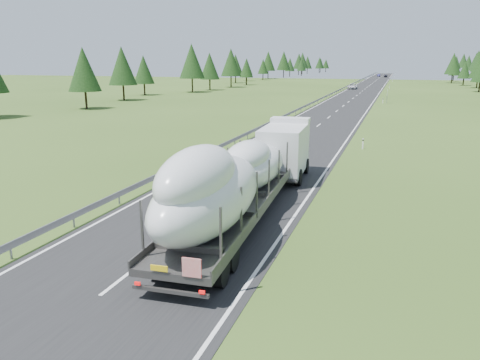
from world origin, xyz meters
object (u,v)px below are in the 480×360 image
(distant_car_dark, at_px, (386,76))
(distant_car_blue, at_px, (379,75))
(boat_truck, at_px, (242,173))
(distant_van, at_px, (352,86))
(highway_sign, at_px, (387,94))

(distant_car_dark, height_order, distant_car_blue, distant_car_dark)
(boat_truck, distance_m, distant_van, 117.01)
(highway_sign, bearing_deg, boat_truck, -93.99)
(distant_van, distance_m, distant_car_blue, 113.12)
(distant_van, bearing_deg, boat_truck, -88.87)
(boat_truck, bearing_deg, distant_car_dark, 89.89)
(distant_car_dark, bearing_deg, boat_truck, -92.68)
(boat_truck, distance_m, distant_car_blue, 229.99)
(distant_van, relative_size, distant_car_blue, 1.42)
(boat_truck, bearing_deg, highway_sign, 86.01)
(distant_car_blue, bearing_deg, distant_car_dark, -73.35)
(boat_truck, height_order, distant_van, boat_truck)
(highway_sign, height_order, boat_truck, boat_truck)
(highway_sign, height_order, distant_car_blue, highway_sign)
(highway_sign, distance_m, boat_truck, 72.43)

